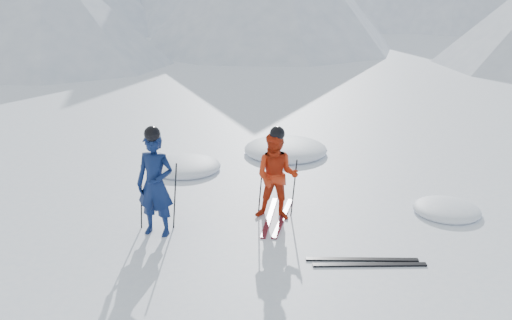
# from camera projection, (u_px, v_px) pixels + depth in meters

# --- Properties ---
(ground) EXTENTS (160.00, 160.00, 0.00)m
(ground) POSITION_uv_depth(u_px,v_px,m) (370.00, 236.00, 8.98)
(ground) COLOR white
(ground) RESTS_ON ground
(skier_blue) EXTENTS (0.70, 0.52, 1.75)m
(skier_blue) POSITION_uv_depth(u_px,v_px,m) (155.00, 185.00, 8.81)
(skier_blue) COLOR #0B1A47
(skier_blue) RESTS_ON ground
(skier_red) EXTENTS (0.82, 0.66, 1.58)m
(skier_red) POSITION_uv_depth(u_px,v_px,m) (277.00, 176.00, 9.42)
(skier_red) COLOR #BA2A0E
(skier_red) RESTS_ON ground
(pole_blue_left) EXTENTS (0.12, 0.08, 1.16)m
(pole_blue_left) POSITION_uv_depth(u_px,v_px,m) (141.00, 197.00, 9.07)
(pole_blue_left) COLOR black
(pole_blue_left) RESTS_ON ground
(pole_blue_right) EXTENTS (0.12, 0.07, 1.16)m
(pole_blue_right) POSITION_uv_depth(u_px,v_px,m) (175.00, 196.00, 9.11)
(pole_blue_right) COLOR black
(pole_blue_right) RESTS_ON ground
(pole_red_left) EXTENTS (0.11, 0.09, 1.05)m
(pole_red_left) POSITION_uv_depth(u_px,v_px,m) (261.00, 185.00, 9.77)
(pole_red_left) COLOR black
(pole_red_left) RESTS_ON ground
(pole_red_right) EXTENTS (0.11, 0.08, 1.05)m
(pole_red_right) POSITION_uv_depth(u_px,v_px,m) (294.00, 188.00, 9.61)
(pole_red_right) COLOR black
(pole_red_right) RESTS_ON ground
(ski_worn_left) EXTENTS (0.17, 1.70, 0.03)m
(ski_worn_left) POSITION_uv_depth(u_px,v_px,m) (269.00, 217.00, 9.67)
(ski_worn_left) COLOR black
(ski_worn_left) RESTS_ON ground
(ski_worn_right) EXTENTS (0.29, 1.70, 0.03)m
(ski_worn_right) POSITION_uv_depth(u_px,v_px,m) (283.00, 217.00, 9.65)
(ski_worn_right) COLOR black
(ski_worn_right) RESTS_ON ground
(ski_loose_a) EXTENTS (1.70, 0.23, 0.03)m
(ski_loose_a) POSITION_uv_depth(u_px,v_px,m) (362.00, 260.00, 8.19)
(ski_loose_a) COLOR black
(ski_loose_a) RESTS_ON ground
(ski_loose_b) EXTENTS (1.70, 0.29, 0.03)m
(ski_loose_b) POSITION_uv_depth(u_px,v_px,m) (370.00, 265.00, 8.04)
(ski_loose_b) COLOR black
(ski_loose_b) RESTS_ON ground
(snow_lumps) EXTENTS (6.67, 4.90, 0.45)m
(snow_lumps) POSITION_uv_depth(u_px,v_px,m) (275.00, 163.00, 12.55)
(snow_lumps) COLOR white
(snow_lumps) RESTS_ON ground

